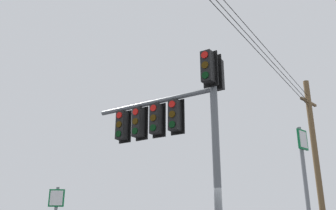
{
  "coord_description": "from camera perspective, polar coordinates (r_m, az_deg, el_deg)",
  "views": [
    {
      "loc": [
        -3.65,
        -9.44,
        1.46
      ],
      "look_at": [
        -1.87,
        0.68,
        4.98
      ],
      "focal_mm": 39.63,
      "sensor_mm": 36.0,
      "label": 1
    }
  ],
  "objects": [
    {
      "name": "route_sign_primary",
      "position": [
        6.7,
        20.83,
        -14.35
      ],
      "size": [
        0.26,
        0.17,
        3.2
      ],
      "color": "slate",
      "rests_on": "ground"
    },
    {
      "name": "signal_mast_assembly",
      "position": [
        10.55,
        1.49,
        -2.34
      ],
      "size": [
        3.44,
        3.23,
        6.24
      ],
      "color": "slate",
      "rests_on": "ground"
    },
    {
      "name": "utility_pole_wooden",
      "position": [
        20.34,
        21.88,
        -8.38
      ],
      "size": [
        1.49,
        1.12,
        9.21
      ],
      "color": "brown",
      "rests_on": "ground"
    }
  ]
}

